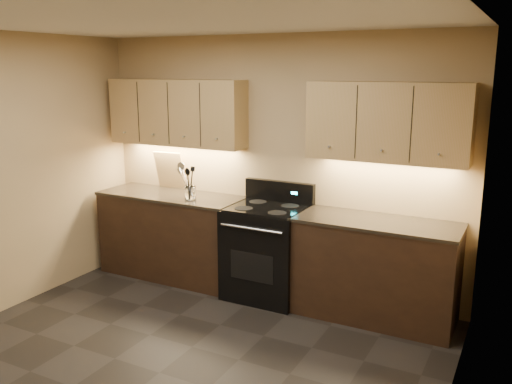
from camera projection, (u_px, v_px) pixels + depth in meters
floor at (159, 373)px, 4.12m from camera, size 4.00×4.00×0.00m
ceiling at (144, 16)px, 3.54m from camera, size 4.00×4.00×0.00m
wall_back at (274, 164)px, 5.56m from camera, size 4.00×0.04×2.60m
wall_right at (447, 251)px, 2.93m from camera, size 0.04×4.00×2.60m
counter_left at (173, 235)px, 5.99m from camera, size 1.62×0.62×0.93m
counter_right at (376, 270)px, 4.96m from camera, size 1.46×0.62×0.93m
stove at (267, 250)px, 5.43m from camera, size 0.76×0.68×1.14m
upper_cab_left at (177, 113)px, 5.82m from camera, size 1.60×0.30×0.70m
upper_cab_right at (388, 122)px, 4.79m from camera, size 1.44×0.30×0.70m
outlet_plate at (172, 171)px, 6.18m from camera, size 0.08×0.01×0.12m
utensil_crock at (190, 193)px, 5.63m from camera, size 0.13×0.13×0.15m
cutting_board at (170, 170)px, 6.12m from camera, size 0.35×0.16×0.43m
black_spoon at (189, 181)px, 5.61m from camera, size 0.12×0.18×0.36m
black_turner at (189, 182)px, 5.57m from camera, size 0.12×0.20×0.36m
steel_spatula at (192, 181)px, 5.59m from camera, size 0.25×0.13×0.37m
steel_skimmer at (193, 180)px, 5.57m from camera, size 0.26×0.13×0.39m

